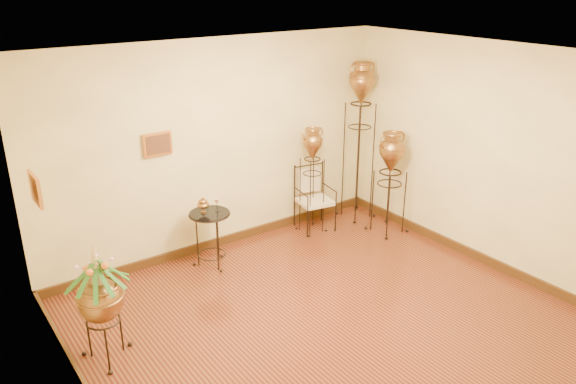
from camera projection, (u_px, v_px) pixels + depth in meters
ground at (340, 330)px, 5.93m from camera, size 5.00×5.00×0.00m
room_shell at (346, 176)px, 5.30m from camera, size 5.02×5.02×2.81m
amphora_tall at (359, 140)px, 8.28m from camera, size 0.56×0.56×2.38m
amphora_mid at (312, 180)px, 7.93m from camera, size 0.37×0.37×1.56m
amphora_short at (390, 182)px, 7.94m from camera, size 0.52×0.52×1.51m
planter_urn at (100, 296)px, 5.24m from camera, size 0.76×0.76×1.27m
armchair at (315, 199)px, 8.11m from camera, size 0.60×0.58×0.94m
side_table at (211, 238)px, 7.12m from camera, size 0.53×0.53×0.93m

